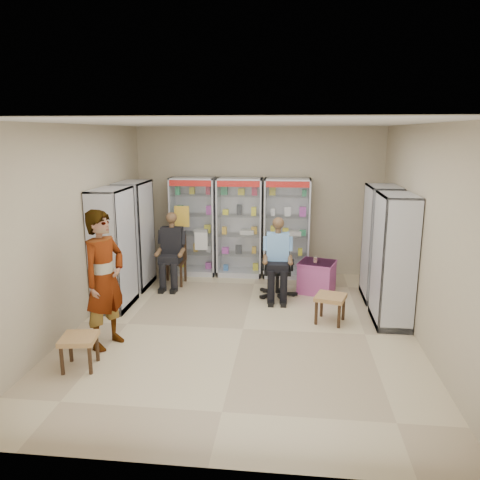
# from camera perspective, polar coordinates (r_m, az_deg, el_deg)

# --- Properties ---
(floor) EXTENTS (6.00, 6.00, 0.00)m
(floor) POSITION_cam_1_polar(r_m,az_deg,el_deg) (7.14, 0.36, -10.79)
(floor) COLOR tan
(floor) RESTS_ON ground
(room_shell) EXTENTS (5.02, 6.02, 3.01)m
(room_shell) POSITION_cam_1_polar(r_m,az_deg,el_deg) (6.60, 0.38, 5.06)
(room_shell) COLOR tan
(room_shell) RESTS_ON ground
(cabinet_back_left) EXTENTS (0.90, 0.50, 2.00)m
(cabinet_back_left) POSITION_cam_1_polar(r_m,az_deg,el_deg) (9.62, -5.68, 1.66)
(cabinet_back_left) COLOR #A9ACB0
(cabinet_back_left) RESTS_ON floor
(cabinet_back_mid) EXTENTS (0.90, 0.50, 2.00)m
(cabinet_back_mid) POSITION_cam_1_polar(r_m,az_deg,el_deg) (9.47, -0.04, 1.54)
(cabinet_back_mid) COLOR #B4B6BB
(cabinet_back_mid) RESTS_ON floor
(cabinet_back_right) EXTENTS (0.90, 0.50, 2.00)m
(cabinet_back_right) POSITION_cam_1_polar(r_m,az_deg,el_deg) (9.42, 5.71, 1.41)
(cabinet_back_right) COLOR #ABAEB2
(cabinet_back_right) RESTS_ON floor
(cabinet_right_far) EXTENTS (0.90, 0.50, 2.00)m
(cabinet_right_far) POSITION_cam_1_polar(r_m,az_deg,el_deg) (8.46, 16.73, -0.41)
(cabinet_right_far) COLOR #B1B3B9
(cabinet_right_far) RESTS_ON floor
(cabinet_right_near) EXTENTS (0.90, 0.50, 2.00)m
(cabinet_right_near) POSITION_cam_1_polar(r_m,az_deg,el_deg) (7.41, 18.21, -2.36)
(cabinet_right_near) COLOR silver
(cabinet_right_near) RESTS_ON floor
(cabinet_left_far) EXTENTS (0.90, 0.50, 2.00)m
(cabinet_left_far) POSITION_cam_1_polar(r_m,az_deg,el_deg) (8.99, -12.71, 0.60)
(cabinet_left_far) COLOR silver
(cabinet_left_far) RESTS_ON floor
(cabinet_left_near) EXTENTS (0.90, 0.50, 2.00)m
(cabinet_left_near) POSITION_cam_1_polar(r_m,az_deg,el_deg) (7.98, -15.23, -1.09)
(cabinet_left_near) COLOR #B4B6BB
(cabinet_left_near) RESTS_ON floor
(wooden_chair) EXTENTS (0.42, 0.42, 0.94)m
(wooden_chair) POSITION_cam_1_polar(r_m,az_deg,el_deg) (9.11, -8.08, -2.48)
(wooden_chair) COLOR black
(wooden_chair) RESTS_ON floor
(seated_customer) EXTENTS (0.44, 0.60, 1.34)m
(seated_customer) POSITION_cam_1_polar(r_m,az_deg,el_deg) (9.01, -8.20, -1.34)
(seated_customer) COLOR black
(seated_customer) RESTS_ON floor
(office_chair) EXTENTS (0.60, 0.60, 1.07)m
(office_chair) POSITION_cam_1_polar(r_m,az_deg,el_deg) (8.36, 4.60, -3.34)
(office_chair) COLOR black
(office_chair) RESTS_ON floor
(seated_shopkeeper) EXTENTS (0.47, 0.64, 1.36)m
(seated_shopkeeper) POSITION_cam_1_polar(r_m,az_deg,el_deg) (8.27, 4.61, -2.47)
(seated_shopkeeper) COLOR #6E9CDA
(seated_shopkeeper) RESTS_ON floor
(pink_trunk) EXTENTS (0.74, 0.72, 0.57)m
(pink_trunk) POSITION_cam_1_polar(r_m,az_deg,el_deg) (8.73, 9.34, -4.46)
(pink_trunk) COLOR #AA4477
(pink_trunk) RESTS_ON floor
(tea_glass) EXTENTS (0.07, 0.07, 0.10)m
(tea_glass) POSITION_cam_1_polar(r_m,az_deg,el_deg) (8.59, 9.16, -2.39)
(tea_glass) COLOR #591807
(tea_glass) RESTS_ON pink_trunk
(woven_stool_a) EXTENTS (0.54, 0.54, 0.44)m
(woven_stool_a) POSITION_cam_1_polar(r_m,az_deg,el_deg) (7.44, 10.92, -8.22)
(woven_stool_a) COLOR olive
(woven_stool_a) RESTS_ON floor
(woven_stool_b) EXTENTS (0.48, 0.48, 0.42)m
(woven_stool_b) POSITION_cam_1_polar(r_m,az_deg,el_deg) (6.31, -18.93, -12.78)
(woven_stool_b) COLOR #A68346
(woven_stool_b) RESTS_ON floor
(standing_man) EXTENTS (0.67, 0.81, 1.90)m
(standing_man) POSITION_cam_1_polar(r_m,az_deg,el_deg) (6.56, -16.20, -4.63)
(standing_man) COLOR gray
(standing_man) RESTS_ON floor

